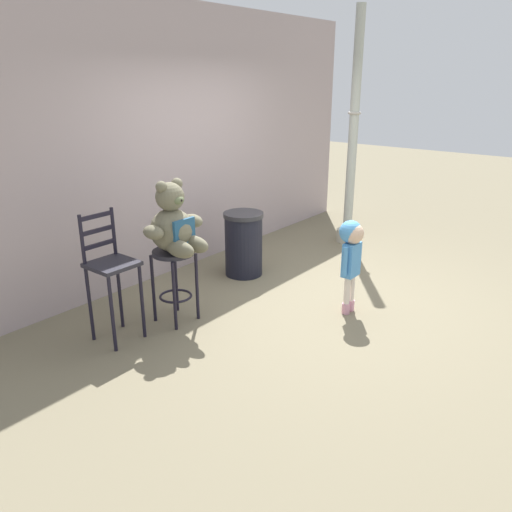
% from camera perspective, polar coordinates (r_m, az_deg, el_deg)
% --- Properties ---
extents(ground_plane, '(24.00, 24.00, 0.00)m').
position_cam_1_polar(ground_plane, '(5.48, 7.26, -4.95)').
color(ground_plane, '#736A52').
extents(building_wall, '(6.57, 0.30, 3.06)m').
position_cam_1_polar(building_wall, '(6.32, -8.48, 12.79)').
color(building_wall, '#A79597').
rests_on(building_wall, ground_plane).
extents(bar_stool_with_teddy, '(0.39, 0.39, 0.72)m').
position_cam_1_polar(bar_stool_with_teddy, '(4.88, -9.21, -1.64)').
color(bar_stool_with_teddy, '#23222B').
rests_on(bar_stool_with_teddy, ground_plane).
extents(teddy_bear, '(0.63, 0.57, 0.67)m').
position_cam_1_polar(teddy_bear, '(4.71, -9.25, 3.42)').
color(teddy_bear, '#69654E').
rests_on(teddy_bear, bar_stool_with_teddy).
extents(child_walking, '(0.30, 0.24, 0.96)m').
position_cam_1_polar(child_walking, '(5.01, 10.71, 1.01)').
color(child_walking, pink).
rests_on(child_walking, ground_plane).
extents(trash_bin, '(0.47, 0.47, 0.76)m').
position_cam_1_polar(trash_bin, '(6.00, -1.41, 1.40)').
color(trash_bin, black).
rests_on(trash_bin, ground_plane).
extents(lamppost, '(0.30, 0.30, 3.12)m').
position_cam_1_polar(lamppost, '(7.16, 10.77, 11.26)').
color(lamppost, '#ACAA9A').
rests_on(lamppost, ground_plane).
extents(bar_chair_empty, '(0.38, 0.38, 1.17)m').
position_cam_1_polar(bar_chair_empty, '(4.61, -16.06, -1.58)').
color(bar_chair_empty, '#23222B').
rests_on(bar_chair_empty, ground_plane).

